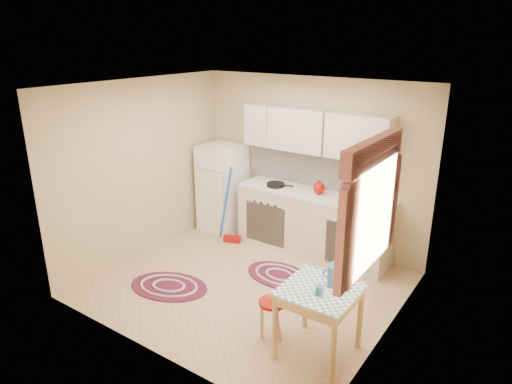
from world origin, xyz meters
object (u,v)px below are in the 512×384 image
base_cabinets (313,224)px  table (318,321)px  fridge (223,188)px  stool (272,318)px

base_cabinets → table: size_ratio=3.12×
fridge → table: 3.34m
base_cabinets → fridge: bearing=-178.2°
base_cabinets → table: bearing=-60.6°
fridge → stool: size_ratio=3.33×
base_cabinets → stool: bearing=-73.5°
table → stool: size_ratio=1.71×
fridge → base_cabinets: (1.61, 0.05, -0.26)m
base_cabinets → table: 2.25m
fridge → base_cabinets: bearing=1.8°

